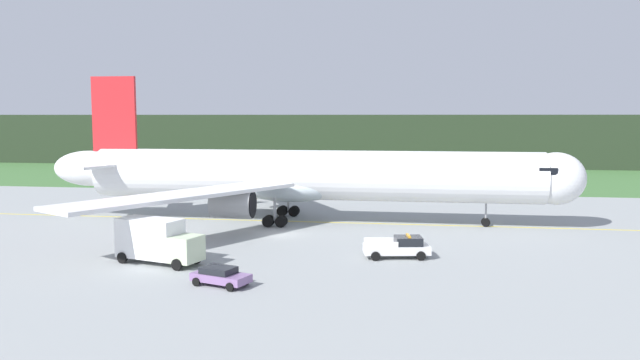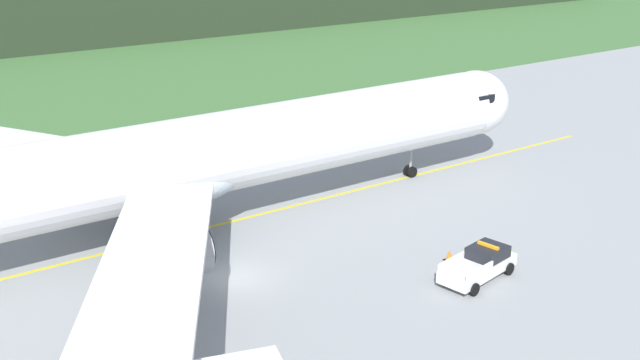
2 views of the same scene
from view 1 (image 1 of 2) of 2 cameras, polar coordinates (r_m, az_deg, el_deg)
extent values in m
plane|color=gray|center=(61.65, -3.66, -5.04)|extent=(320.00, 320.00, 0.00)
cube|color=#3E6935|center=(119.68, 2.43, 0.32)|extent=(320.00, 49.34, 0.04)
cube|color=#263321|center=(144.63, 3.55, 3.64)|extent=(288.00, 6.96, 11.93)
cube|color=yellow|center=(68.83, -0.70, -3.87)|extent=(78.56, 0.46, 0.01)
cylinder|color=silver|center=(68.14, -0.70, 0.46)|extent=(49.11, 5.55, 5.45)
ellipsoid|color=silver|center=(68.83, 20.86, 0.13)|extent=(6.01, 5.47, 5.45)
ellipsoid|color=silver|center=(76.80, -20.37, 1.02)|extent=(8.73, 4.11, 4.09)
ellipsoid|color=#AEBBC2|center=(68.74, -2.72, -0.75)|extent=(10.94, 5.75, 3.00)
cube|color=black|center=(68.48, 19.84, 0.94)|extent=(1.81, 5.18, 0.70)
cube|color=silver|center=(83.49, -5.73, 0.97)|extent=(16.84, 24.26, 0.35)
cylinder|color=#A5A5A5|center=(78.22, -4.36, -0.39)|extent=(4.04, 2.90, 2.89)
cylinder|color=black|center=(77.79, -2.88, -0.41)|extent=(0.13, 2.66, 2.66)
cube|color=silver|center=(57.58, -12.46, -1.37)|extent=(16.76, 24.29, 0.35)
cylinder|color=#A5A5A5|center=(61.29, -8.07, -2.19)|extent=(4.04, 2.90, 2.89)
cylinder|color=black|center=(60.73, -6.20, -2.24)|extent=(0.13, 2.66, 2.66)
cube|color=red|center=(75.06, -18.37, 5.27)|extent=(5.22, 0.45, 9.85)
cube|color=silver|center=(78.52, -17.46, 1.61)|extent=(4.75, 6.99, 0.28)
cube|color=silver|center=(72.49, -19.81, 1.20)|extent=(4.73, 6.99, 0.28)
cylinder|color=gray|center=(68.11, 15.00, -2.73)|extent=(0.20, 0.20, 2.50)
cylinder|color=black|center=(68.56, 14.95, -3.73)|extent=(0.90, 0.22, 0.90)
cylinder|color=black|center=(68.06, 15.00, -3.81)|extent=(0.90, 0.22, 0.90)
cylinder|color=gray|center=(72.62, -2.94, -1.89)|extent=(0.28, 0.28, 2.50)
cylinder|color=black|center=(72.32, -2.45, -2.92)|extent=(1.20, 0.30, 1.20)
cylinder|color=black|center=(73.00, -2.34, -2.84)|extent=(1.20, 0.30, 1.20)
cylinder|color=black|center=(72.60, -3.53, -2.89)|extent=(1.20, 0.30, 1.20)
cylinder|color=black|center=(73.28, -3.42, -2.81)|extent=(1.20, 0.30, 1.20)
cylinder|color=gray|center=(65.76, -4.18, -2.72)|extent=(0.28, 0.28, 2.50)
cylinder|color=black|center=(66.14, -3.51, -3.76)|extent=(1.20, 0.30, 1.20)
cylinder|color=black|center=(65.47, -3.64, -3.86)|extent=(1.20, 0.30, 1.20)
cylinder|color=black|center=(66.45, -4.69, -3.72)|extent=(1.20, 0.30, 1.20)
cylinder|color=black|center=(65.78, -4.83, -3.82)|extent=(1.20, 0.30, 1.20)
cube|color=silver|center=(51.99, 7.04, -6.32)|extent=(5.71, 2.98, 0.70)
cube|color=black|center=(52.00, 8.11, -5.55)|extent=(2.47, 2.23, 0.70)
cube|color=silver|center=(52.63, 5.47, -5.51)|extent=(2.58, 0.57, 0.45)
cube|color=silver|center=(50.75, 5.74, -5.94)|extent=(2.58, 0.57, 0.45)
cube|color=orange|center=(51.92, 8.12, -5.08)|extent=(0.45, 1.44, 0.16)
cylinder|color=black|center=(53.37, 8.84, -6.41)|extent=(0.79, 0.37, 0.76)
cylinder|color=black|center=(51.38, 9.26, -6.90)|extent=(0.79, 0.37, 0.76)
cylinder|color=black|center=(52.83, 4.87, -6.49)|extent=(0.79, 0.37, 0.76)
cylinder|color=black|center=(50.82, 5.13, -6.99)|extent=(0.79, 0.37, 0.76)
cube|color=beige|center=(49.46, -12.18, -6.19)|extent=(2.51, 2.84, 2.00)
cube|color=white|center=(51.57, -15.35, -5.14)|extent=(5.70, 3.79, 3.12)
cylinder|color=#99999E|center=(51.24, -14.41, -7.07)|extent=(0.77, 0.32, 1.04)
cylinder|color=#99999E|center=(52.58, -16.18, -6.79)|extent=(0.77, 0.32, 1.04)
cylinder|color=black|center=(50.61, -11.32, -7.06)|extent=(0.94, 0.51, 0.90)
cylinder|color=black|center=(48.76, -13.02, -7.59)|extent=(0.94, 0.51, 0.90)
cylinder|color=black|center=(53.95, -15.96, -6.36)|extent=(0.94, 0.51, 0.90)
cylinder|color=black|center=(52.21, -17.71, -6.82)|extent=(0.94, 0.51, 0.90)
cube|color=#825F94|center=(44.00, -9.08, -8.82)|extent=(4.43, 3.04, 0.55)
cube|color=black|center=(43.99, -9.31, -8.16)|extent=(2.67, 2.25, 0.45)
cylinder|color=black|center=(44.00, -6.84, -9.16)|extent=(0.63, 0.36, 0.60)
cylinder|color=black|center=(42.53, -8.28, -9.71)|extent=(0.63, 0.36, 0.60)
cylinder|color=black|center=(45.62, -9.82, -8.66)|extent=(0.63, 0.36, 0.60)
cylinder|color=black|center=(44.20, -11.30, -9.16)|extent=(0.63, 0.36, 0.60)
cube|color=black|center=(54.85, 7.56, -6.45)|extent=(0.59, 0.59, 0.03)
cone|color=orange|center=(54.77, 7.56, -6.07)|extent=(0.45, 0.45, 0.70)
camera|label=2|loc=(40.52, -46.75, 16.86)|focal=42.50mm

